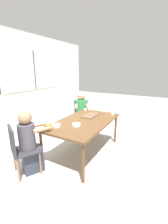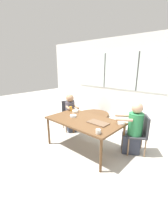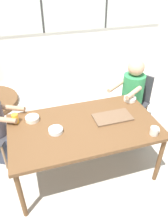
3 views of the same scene
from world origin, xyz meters
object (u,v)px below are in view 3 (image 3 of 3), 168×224
Objects in this scene: bowl_white_shallow at (130,99)px; bowl_fruit at (32,119)px; chair_for_man_blue_shirt at (136,97)px; person_man_blue_shirt at (130,100)px; coffee_mug at (154,131)px; bowl_cereal at (56,130)px; juice_glass at (15,118)px.

bowl_fruit reaches higher than bowl_white_shallow.
chair_for_man_blue_shirt reaches higher than bowl_fruit.
person_man_blue_shirt is at bearing 90.00° from chair_for_man_blue_shirt.
chair_for_man_blue_shirt is 1.13m from coffee_mug.
bowl_fruit is at bearing 71.60° from chair_for_man_blue_shirt.
bowl_cereal is at bearing 83.28° from person_man_blue_shirt.
chair_for_man_blue_shirt is at bearing 12.72° from juice_glass.
bowl_cereal is 0.35m from bowl_fruit.
bowl_cereal reaches higher than bowl_white_shallow.
coffee_mug is at bearing -95.84° from bowl_white_shallow.
juice_glass is at bearing 69.65° from chair_for_man_blue_shirt.
coffee_mug is 0.83× the size of juice_glass.
bowl_fruit is (-1.57, -0.41, 0.22)m from chair_for_man_blue_shirt.
person_man_blue_shirt is at bearing 10.73° from juice_glass.
chair_for_man_blue_shirt is 5.49× the size of bowl_fruit.
coffee_mug is 0.61× the size of bowl_fruit.
coffee_mug is 0.69m from bowl_white_shallow.
juice_glass is (-1.61, -0.31, 0.24)m from person_man_blue_shirt.
juice_glass reaches higher than bowl_cereal.
bowl_white_shallow is 1.03× the size of bowl_cereal.
person_man_blue_shirt reaches higher than bowl_cereal.
person_man_blue_shirt reaches higher than chair_for_man_blue_shirt.
bowl_white_shallow is at bearing 105.52° from chair_for_man_blue_shirt.
bowl_cereal is at bearing -161.77° from bowl_white_shallow.
chair_for_man_blue_shirt is 5.43× the size of bowl_white_shallow.
coffee_mug is at bearing -24.90° from juice_glass.
bowl_white_shallow is (1.45, 0.05, -0.04)m from juice_glass.
person_man_blue_shirt is 7.46× the size of bowl_cereal.
person_man_blue_shirt is at bearing 12.65° from bowl_fruit.
person_man_blue_shirt is 12.04× the size of coffee_mug.
coffee_mug reaches higher than bowl_white_shallow.
bowl_cereal is (-1.05, -0.35, 0.00)m from bowl_white_shallow.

